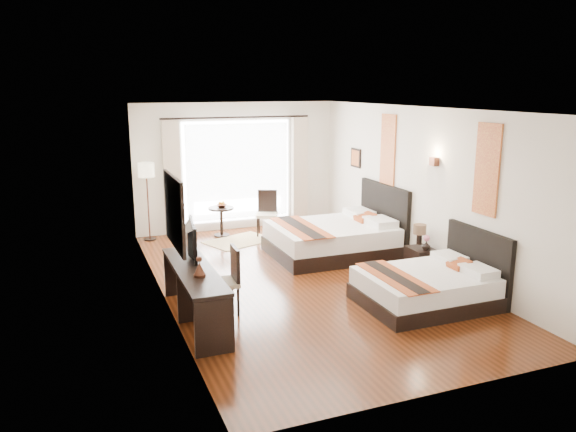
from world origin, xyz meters
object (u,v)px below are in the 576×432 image
object	(u,v)px
table_lamp	(420,231)
vase	(426,243)
bed_near	(430,286)
window_chair	(267,221)
bed_far	(336,237)
fruit_bowl	(222,206)
console_desk	(195,295)
floor_lamp	(146,175)
nightstand	(420,261)
television	(187,239)
side_table	(221,222)
desk_chair	(224,293)

from	to	relation	value
table_lamp	vase	size ratio (longest dim) A/B	2.33
bed_near	window_chair	xyz separation A→B (m)	(-0.93, 4.60, 0.01)
bed_far	vase	distance (m)	1.89
vase	fruit_bowl	bearing A→B (deg)	123.97
console_desk	floor_lamp	world-z (taller)	floor_lamp
bed_near	vase	size ratio (longest dim) A/B	12.66
bed_near	floor_lamp	xyz separation A→B (m)	(-3.36, 5.07, 1.09)
nightstand	fruit_bowl	xyz separation A→B (m)	(-2.52, 3.63, 0.43)
television	fruit_bowl	xyz separation A→B (m)	(1.47, 3.67, -0.36)
side_table	fruit_bowl	distance (m)	0.34
desk_chair	window_chair	xyz separation A→B (m)	(1.98, 3.82, 0.00)
nightstand	table_lamp	xyz separation A→B (m)	(-0.00, 0.06, 0.51)
bed_far	console_desk	bearing A→B (deg)	-146.21
side_table	television	bearing A→B (deg)	-111.62
console_desk	fruit_bowl	size ratio (longest dim) A/B	9.49
desk_chair	side_table	world-z (taller)	desk_chair
vase	console_desk	xyz separation A→B (m)	(-4.02, -0.45, -0.20)
desk_chair	side_table	distance (m)	4.20
bed_near	console_desk	world-z (taller)	bed_near
desk_chair	window_chair	distance (m)	4.30
nightstand	desk_chair	size ratio (longest dim) A/B	0.49
nightstand	television	world-z (taller)	television
side_table	vase	bearing A→B (deg)	-55.83
desk_chair	side_table	size ratio (longest dim) A/B	1.52
nightstand	fruit_bowl	world-z (taller)	fruit_bowl
table_lamp	window_chair	xyz separation A→B (m)	(-1.60, 3.31, -0.45)
bed_far	television	size ratio (longest dim) A/B	2.55
table_lamp	vase	distance (m)	0.25
bed_near	nightstand	size ratio (longest dim) A/B	4.03
console_desk	fruit_bowl	bearing A→B (deg)	70.56
table_lamp	console_desk	xyz separation A→B (m)	(-4.01, -0.65, -0.36)
window_chair	nightstand	bearing A→B (deg)	48.54
bed_far	window_chair	xyz separation A→B (m)	(-0.74, 1.85, -0.04)
bed_far	floor_lamp	world-z (taller)	floor_lamp
vase	fruit_bowl	world-z (taller)	fruit_bowl
vase	window_chair	distance (m)	3.87
bed_far	nightstand	xyz separation A→B (m)	(0.86, -1.53, -0.11)
table_lamp	console_desk	bearing A→B (deg)	-170.86
television	console_desk	bearing A→B (deg)	-174.30
fruit_bowl	window_chair	xyz separation A→B (m)	(0.93, -0.26, -0.36)
television	fruit_bowl	bearing A→B (deg)	-14.04
bed_near	console_desk	bearing A→B (deg)	169.19
nightstand	floor_lamp	world-z (taller)	floor_lamp
nightstand	bed_near	bearing A→B (deg)	-118.50
television	fruit_bowl	distance (m)	3.97
television	desk_chair	distance (m)	0.93
bed_near	fruit_bowl	size ratio (longest dim) A/B	8.15
fruit_bowl	bed_far	bearing A→B (deg)	-51.66
desk_chair	side_table	bearing A→B (deg)	-101.37
console_desk	floor_lamp	xyz separation A→B (m)	(-0.01, 4.44, 0.99)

